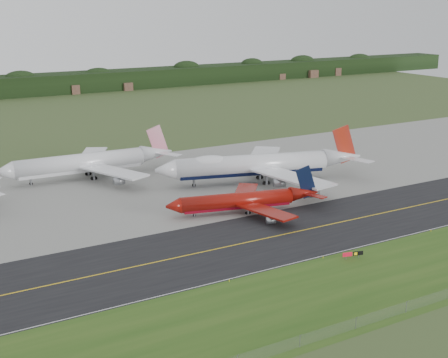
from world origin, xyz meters
TOP-DOWN VIEW (x-y plane):
  - ground at (0.00, 0.00)m, footprint 600.00×600.00m
  - grass_verge at (0.00, -35.00)m, footprint 400.00×30.00m
  - taxiway at (0.00, -4.00)m, footprint 400.00×32.00m
  - apron at (0.00, 51.00)m, footprint 400.00×78.00m
  - taxiway_centreline at (0.00, -4.00)m, footprint 400.00×0.40m
  - taxiway_edge_line at (0.00, -19.50)m, footprint 400.00×0.25m
  - perimeter_fence at (0.00, -48.00)m, footprint 320.00×0.10m
  - horizon_treeline at (0.00, 273.76)m, footprint 700.00×25.00m
  - jet_ba_747 at (17.80, 38.20)m, footprint 66.78×54.19m
  - jet_red_737 at (-1.25, 15.58)m, footprint 42.94×34.39m
  - jet_star_tail at (-26.71, 69.88)m, footprint 57.80×48.45m
  - taxiway_sign at (2.27, -24.02)m, footprint 4.80×1.39m
  - edge_marker_left at (-27.33, -20.50)m, footprint 0.16×0.16m
  - edge_marker_center at (-3.19, -20.50)m, footprint 0.16×0.16m
  - edge_marker_right at (30.60, -20.50)m, footprint 0.16×0.16m

SIDE VIEW (x-z plane):
  - ground at x=0.00m, z-range 0.00..0.00m
  - grass_verge at x=0.00m, z-range 0.00..0.01m
  - apron at x=0.00m, z-range 0.00..0.01m
  - taxiway at x=0.00m, z-range 0.00..0.02m
  - taxiway_centreline at x=0.00m, z-range 0.03..0.03m
  - taxiway_edge_line at x=0.00m, z-range 0.03..0.03m
  - edge_marker_left at x=-27.33m, z-range 0.00..0.50m
  - edge_marker_center at x=-3.19m, z-range 0.00..0.50m
  - edge_marker_right at x=30.60m, z-range 0.00..0.50m
  - perimeter_fence at x=0.00m, z-range -158.90..161.10m
  - taxiway_sign at x=2.27m, z-range 0.34..1.97m
  - jet_red_737 at x=-1.25m, z-range -2.61..9.08m
  - jet_star_tail at x=-26.71m, z-range -2.54..12.72m
  - horizon_treeline at x=0.00m, z-range -0.53..11.47m
  - jet_ba_747 at x=17.80m, z-range -2.72..14.31m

